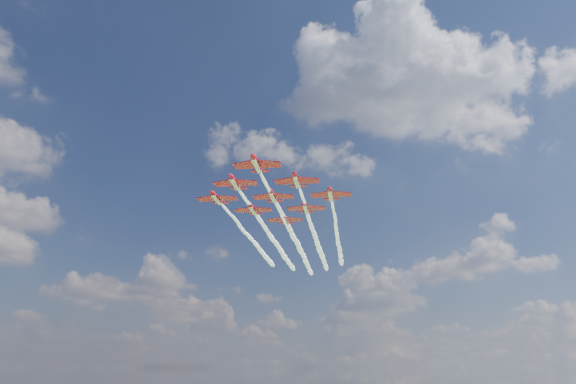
% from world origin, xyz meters
% --- Properties ---
extents(jet_lead, '(68.67, 68.70, 2.69)m').
position_xyz_m(jet_lead, '(18.03, 15.15, 72.21)').
color(jet_lead, red).
extents(jet_row2_port, '(68.67, 68.70, 2.69)m').
position_xyz_m(jet_row2_port, '(30.21, 18.03, 72.21)').
color(jet_row2_port, red).
extents(jet_row2_starb, '(68.67, 68.70, 2.69)m').
position_xyz_m(jet_row2_starb, '(20.91, 27.33, 72.21)').
color(jet_row2_starb, red).
extents(jet_row3_port, '(68.67, 68.70, 2.69)m').
position_xyz_m(jet_row3_port, '(42.38, 20.92, 72.21)').
color(jet_row3_port, red).
extents(jet_row3_centre, '(68.67, 68.70, 2.69)m').
position_xyz_m(jet_row3_centre, '(33.08, 30.21, 72.21)').
color(jet_row3_centre, red).
extents(jet_row3_starb, '(68.67, 68.70, 2.69)m').
position_xyz_m(jet_row3_starb, '(23.78, 39.50, 72.21)').
color(jet_row3_starb, red).
extents(jet_row4_port, '(68.67, 68.70, 2.69)m').
position_xyz_m(jet_row4_port, '(45.26, 33.09, 72.21)').
color(jet_row4_port, red).
extents(jet_row4_starb, '(68.67, 68.70, 2.69)m').
position_xyz_m(jet_row4_starb, '(35.96, 42.38, 72.21)').
color(jet_row4_starb, red).
extents(jet_tail, '(68.67, 68.70, 2.69)m').
position_xyz_m(jet_tail, '(48.13, 45.27, 72.21)').
color(jet_tail, red).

